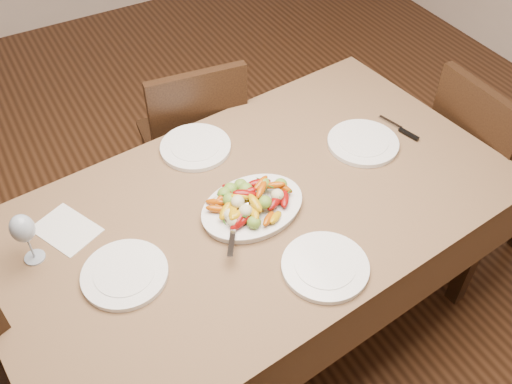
{
  "coord_description": "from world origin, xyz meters",
  "views": [
    {
      "loc": [
        -0.78,
        -1.26,
        2.2
      ],
      "look_at": [
        -0.1,
        -0.06,
        0.82
      ],
      "focal_mm": 40.0,
      "sensor_mm": 36.0,
      "label": 1
    }
  ],
  "objects": [
    {
      "name": "floor",
      "position": [
        0.0,
        0.0,
        0.0
      ],
      "size": [
        6.0,
        6.0,
        0.0
      ],
      "primitive_type": "plane",
      "color": "#3B2111",
      "rests_on": "ground"
    },
    {
      "name": "chair_far",
      "position": [
        -0.03,
        0.7,
        0.47
      ],
      "size": [
        0.47,
        0.47,
        0.95
      ],
      "primitive_type": null,
      "rotation": [
        0.0,
        0.0,
        3.02
      ],
      "color": "black",
      "rests_on": "ground"
    },
    {
      "name": "roasted_vegetables",
      "position": [
        -0.13,
        -0.08,
        0.83
      ],
      "size": [
        0.32,
        0.23,
        0.09
      ],
      "primitive_type": null,
      "rotation": [
        0.0,
        0.0,
        0.1
      ],
      "color": "#720907",
      "rests_on": "serving_platter"
    },
    {
      "name": "plate_right",
      "position": [
        0.42,
        0.01,
        0.77
      ],
      "size": [
        0.28,
        0.28,
        0.02
      ],
      "primitive_type": "cylinder",
      "color": "white",
      "rests_on": "dining_table"
    },
    {
      "name": "wine_glass",
      "position": [
        -0.84,
        0.08,
        0.86
      ],
      "size": [
        0.08,
        0.08,
        0.2
      ],
      "primitive_type": null,
      "color": "#8C99A5",
      "rests_on": "dining_table"
    },
    {
      "name": "menu_card",
      "position": [
        -0.72,
        0.15,
        0.76
      ],
      "size": [
        0.22,
        0.25,
        0.0
      ],
      "primitive_type": "cube",
      "rotation": [
        0.0,
        0.0,
        0.43
      ],
      "color": "silver",
      "rests_on": "dining_table"
    },
    {
      "name": "plate_far",
      "position": [
        -0.16,
        0.31,
        0.77
      ],
      "size": [
        0.27,
        0.27,
        0.02
      ],
      "primitive_type": "cylinder",
      "color": "white",
      "rests_on": "dining_table"
    },
    {
      "name": "table_knife",
      "position": [
        0.6,
        0.01,
        0.76
      ],
      "size": [
        0.07,
        0.2,
        0.01
      ],
      "primitive_type": null,
      "rotation": [
        0.0,
        0.0,
        0.25
      ],
      "color": "#9EA0A8",
      "rests_on": "dining_table"
    },
    {
      "name": "plate_left",
      "position": [
        -0.61,
        -0.13,
        0.77
      ],
      "size": [
        0.27,
        0.27,
        0.02
      ],
      "primitive_type": "cylinder",
      "color": "white",
      "rests_on": "dining_table"
    },
    {
      "name": "plate_near",
      "position": [
        -0.05,
        -0.41,
        0.77
      ],
      "size": [
        0.28,
        0.28,
        0.02
      ],
      "primitive_type": "cylinder",
      "color": "white",
      "rests_on": "dining_table"
    },
    {
      "name": "chair_right",
      "position": [
        1.06,
        -0.13,
        0.47
      ],
      "size": [
        0.42,
        0.42,
        0.95
      ],
      "primitive_type": null,
      "rotation": [
        0.0,
        0.0,
        1.56
      ],
      "color": "black",
      "rests_on": "ground"
    },
    {
      "name": "serving_platter",
      "position": [
        -0.13,
        -0.08,
        0.77
      ],
      "size": [
        0.39,
        0.3,
        0.02
      ],
      "primitive_type": "ellipsoid",
      "rotation": [
        0.0,
        0.0,
        0.1
      ],
      "color": "white",
      "rests_on": "dining_table"
    },
    {
      "name": "serving_spoon",
      "position": [
        -0.19,
        -0.13,
        0.81
      ],
      "size": [
        0.27,
        0.2,
        0.03
      ],
      "primitive_type": null,
      "rotation": [
        0.0,
        0.0,
        -0.57
      ],
      "color": "#9EA0A8",
      "rests_on": "serving_platter"
    },
    {
      "name": "dining_table",
      "position": [
        -0.1,
        -0.06,
        0.38
      ],
      "size": [
        1.94,
        1.22,
        0.76
      ],
      "primitive_type": "cube",
      "rotation": [
        0.0,
        0.0,
        0.1
      ],
      "color": "brown",
      "rests_on": "ground"
    }
  ]
}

